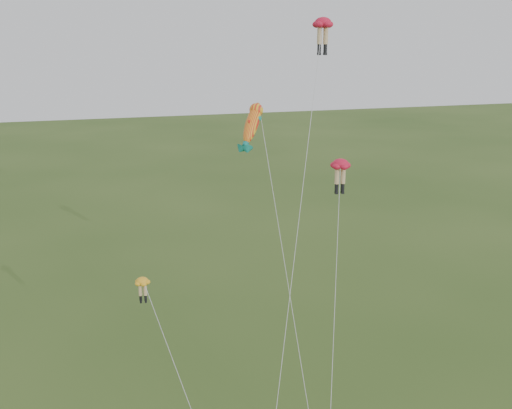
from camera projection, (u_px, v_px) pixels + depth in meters
name	position (u px, v px, depth m)	size (l,w,h in m)	color
legs_kite_red_high	(322.00, 32.00, 37.32)	(8.87, 13.51, 22.93)	red
legs_kite_red_mid	(340.00, 171.00, 37.08)	(6.30, 11.69, 14.02)	red
legs_kite_yellow	(146.00, 292.00, 33.04)	(2.94, 9.93, 8.08)	yellow
fish_kite	(253.00, 125.00, 34.47)	(2.37, 11.16, 18.00)	yellow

